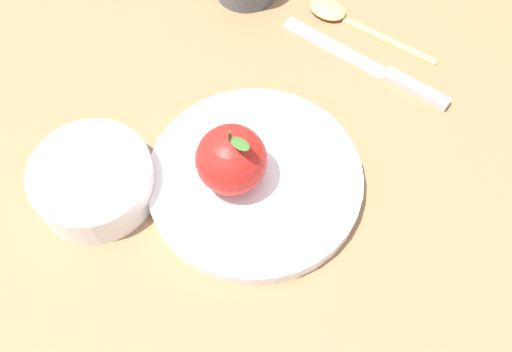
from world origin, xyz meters
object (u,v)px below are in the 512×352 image
(dinner_plate, at_px, (256,180))
(side_bowl, at_px, (92,179))
(knife, at_px, (379,70))
(apple, at_px, (231,160))
(spoon, at_px, (341,16))

(dinner_plate, distance_m, side_bowl, 0.17)
(dinner_plate, height_order, knife, dinner_plate)
(apple, bearing_deg, knife, 88.90)
(side_bowl, bearing_deg, apple, 48.82)
(apple, distance_m, spoon, 0.27)
(dinner_plate, relative_size, knife, 1.02)
(apple, relative_size, spoon, 0.49)
(side_bowl, bearing_deg, dinner_plate, 48.79)
(apple, height_order, spoon, apple)
(knife, bearing_deg, side_bowl, -106.30)
(dinner_plate, bearing_deg, knife, 93.15)
(spoon, bearing_deg, knife, -18.42)
(apple, relative_size, knife, 0.39)
(apple, height_order, knife, apple)
(dinner_plate, relative_size, spoon, 1.28)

